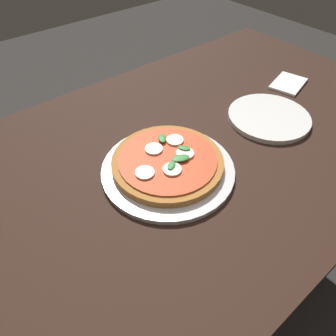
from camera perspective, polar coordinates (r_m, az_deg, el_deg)
ground_plane at (r=1.42m, az=1.12°, el=-19.76°), size 6.00×6.00×0.00m
dining_table at (r=0.89m, az=1.69°, el=-1.15°), size 1.58×0.87×0.74m
serving_tray at (r=0.76m, az=0.00°, el=-0.22°), size 0.32×0.32×0.01m
pizza at (r=0.75m, az=-0.08°, el=1.21°), size 0.27×0.27×0.03m
plate_white at (r=0.97m, az=17.85°, el=8.78°), size 0.24×0.24×0.01m
napkin at (r=1.16m, az=21.03°, el=14.14°), size 0.15×0.12×0.01m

